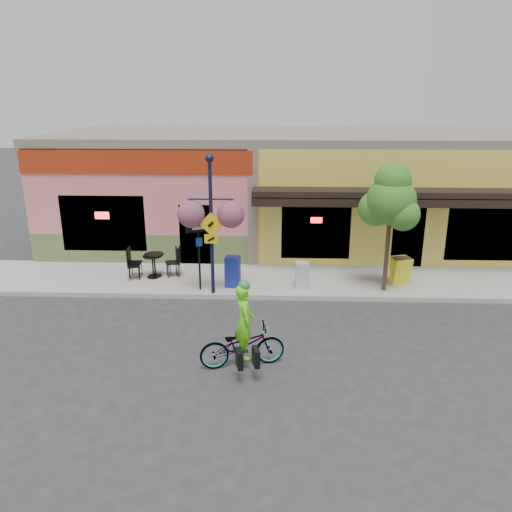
# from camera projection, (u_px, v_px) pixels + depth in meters

# --- Properties ---
(ground) EXTENTS (90.00, 90.00, 0.00)m
(ground) POSITION_uv_depth(u_px,v_px,m) (282.00, 307.00, 14.62)
(ground) COLOR #2D2D30
(ground) RESTS_ON ground
(sidewalk) EXTENTS (24.00, 3.00, 0.15)m
(sidewalk) POSITION_uv_depth(u_px,v_px,m) (281.00, 280.00, 16.50)
(sidewalk) COLOR #9E9B93
(sidewalk) RESTS_ON ground
(curb) EXTENTS (24.00, 0.12, 0.15)m
(curb) POSITION_uv_depth(u_px,v_px,m) (282.00, 297.00, 15.12)
(curb) COLOR #A8A59E
(curb) RESTS_ON ground
(building) EXTENTS (18.20, 8.20, 4.50)m
(building) POSITION_uv_depth(u_px,v_px,m) (281.00, 186.00, 21.06)
(building) COLOR #DF6E74
(building) RESTS_ON ground
(bicycle) EXTENTS (2.05, 1.13, 1.02)m
(bicycle) POSITION_uv_depth(u_px,v_px,m) (242.00, 345.00, 11.31)
(bicycle) COLOR maroon
(bicycle) RESTS_ON ground
(cyclist_rider) EXTENTS (0.56, 0.71, 1.73)m
(cyclist_rider) POSITION_uv_depth(u_px,v_px,m) (244.00, 331.00, 11.19)
(cyclist_rider) COLOR #5FF119
(cyclist_rider) RESTS_ON ground
(lamp_post) EXTENTS (1.35, 0.55, 4.21)m
(lamp_post) POSITION_uv_depth(u_px,v_px,m) (211.00, 226.00, 14.62)
(lamp_post) COLOR #111836
(lamp_post) RESTS_ON sidewalk
(one_way_sign) EXTENTS (0.82, 0.48, 2.13)m
(one_way_sign) POSITION_uv_depth(u_px,v_px,m) (199.00, 257.00, 15.21)
(one_way_sign) COLOR black
(one_way_sign) RESTS_ON sidewalk
(cafe_set_left) EXTENTS (1.76, 0.96, 1.03)m
(cafe_set_left) POSITION_uv_depth(u_px,v_px,m) (155.00, 262.00, 16.51)
(cafe_set_left) COLOR black
(cafe_set_left) RESTS_ON sidewalk
(cafe_set_right) EXTENTS (1.82, 1.29, 0.99)m
(cafe_set_right) POSITION_uv_depth(u_px,v_px,m) (153.00, 263.00, 16.41)
(cafe_set_right) COLOR black
(cafe_set_right) RESTS_ON sidewalk
(newspaper_box_blue) EXTENTS (0.49, 0.45, 0.98)m
(newspaper_box_blue) POSITION_uv_depth(u_px,v_px,m) (233.00, 271.00, 15.66)
(newspaper_box_blue) COLOR navy
(newspaper_box_blue) RESTS_ON sidewalk
(newspaper_box_grey) EXTENTS (0.40, 0.36, 0.83)m
(newspaper_box_grey) POSITION_uv_depth(u_px,v_px,m) (302.00, 275.00, 15.55)
(newspaper_box_grey) COLOR #B3B3B3
(newspaper_box_grey) RESTS_ON sidewalk
(street_tree) EXTENTS (2.00, 2.00, 3.99)m
(street_tree) POSITION_uv_depth(u_px,v_px,m) (389.00, 228.00, 14.87)
(street_tree) COLOR #3D7A26
(street_tree) RESTS_ON sidewalk
(sandwich_board) EXTENTS (0.63, 0.53, 0.92)m
(sandwich_board) POSITION_uv_depth(u_px,v_px,m) (403.00, 273.00, 15.64)
(sandwich_board) COLOR yellow
(sandwich_board) RESTS_ON sidewalk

